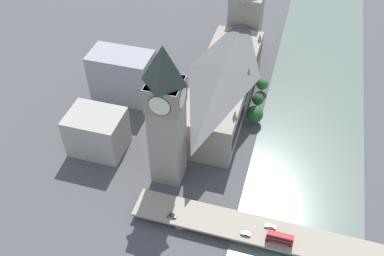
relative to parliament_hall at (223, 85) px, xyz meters
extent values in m
plane|color=#4C4C4F|center=(-16.65, 8.00, -13.91)|extent=(600.00, 600.00, 0.00)
cube|color=slate|center=(-49.12, 8.00, -13.76)|extent=(52.93, 360.00, 0.30)
cube|color=gray|center=(0.06, 0.00, -2.54)|extent=(27.42, 90.29, 22.74)
cube|color=black|center=(-13.80, 0.00, -1.41)|extent=(0.40, 83.07, 6.82)
pyramid|color=#4C4C4C|center=(0.06, 0.00, 11.45)|extent=(26.87, 88.49, 5.24)
cone|color=gray|center=(-12.65, -34.31, 11.33)|extent=(2.20, 2.20, 5.00)
cone|color=gray|center=(-12.65, 0.00, 11.33)|extent=(2.20, 2.20, 5.00)
cone|color=gray|center=(-12.65, 34.31, 11.33)|extent=(2.20, 2.20, 5.00)
cube|color=gray|center=(12.44, 55.79, 12.94)|extent=(13.29, 13.29, 53.70)
cube|color=gray|center=(12.44, 55.79, 33.81)|extent=(14.08, 14.08, 11.96)
cylinder|color=black|center=(5.62, 55.79, 33.81)|extent=(0.50, 9.42, 9.42)
cylinder|color=silver|center=(5.49, 55.79, 33.81)|extent=(0.62, 8.73, 8.73)
cylinder|color=black|center=(19.26, 55.79, 33.81)|extent=(0.50, 9.42, 9.42)
cylinder|color=silver|center=(19.40, 55.79, 33.81)|extent=(0.62, 8.73, 8.73)
cylinder|color=black|center=(12.44, 48.97, 33.81)|extent=(9.42, 0.50, 9.42)
cylinder|color=silver|center=(12.44, 48.84, 33.81)|extent=(8.73, 0.62, 8.73)
cylinder|color=black|center=(12.44, 62.61, 33.81)|extent=(9.42, 0.50, 9.42)
cylinder|color=silver|center=(12.44, 62.75, 33.81)|extent=(8.73, 0.62, 8.73)
pyramid|color=#2D3833|center=(12.44, 55.79, 48.16)|extent=(13.55, 13.55, 16.73)
cube|color=gray|center=(0.06, -58.77, 5.23)|extent=(19.25, 19.25, 38.28)
cube|color=gray|center=(-49.12, 77.49, -12.36)|extent=(3.00, 12.00, 3.12)
cube|color=gray|center=(-0.86, 77.49, -12.36)|extent=(3.00, 12.00, 3.12)
cube|color=gray|center=(-49.12, 77.49, -10.20)|extent=(137.87, 14.12, 1.20)
cube|color=red|center=(-41.60, 80.74, -8.14)|extent=(10.73, 2.42, 2.03)
cube|color=black|center=(-41.60, 80.74, -7.73)|extent=(9.66, 2.48, 0.89)
cube|color=red|center=(-41.60, 80.74, -5.94)|extent=(10.52, 2.42, 2.38)
cube|color=black|center=(-41.60, 80.74, -5.82)|extent=(9.66, 2.48, 1.14)
cube|color=maroon|center=(-41.60, 80.74, -4.66)|extent=(10.41, 2.30, 0.16)
cylinder|color=black|center=(-37.12, 79.64, -9.04)|extent=(1.11, 0.28, 1.11)
cylinder|color=black|center=(-37.12, 81.85, -9.04)|extent=(1.11, 0.28, 1.11)
cylinder|color=black|center=(-45.97, 79.64, -9.04)|extent=(1.11, 0.28, 1.11)
cylinder|color=black|center=(-45.97, 81.85, -9.04)|extent=(1.11, 0.28, 1.11)
cube|color=slate|center=(2.98, 81.05, -9.06)|extent=(4.15, 1.76, 0.57)
cube|color=black|center=(2.85, 81.05, -8.52)|extent=(2.16, 1.58, 0.52)
cylinder|color=black|center=(4.56, 80.26, -9.25)|extent=(0.69, 0.22, 0.69)
cylinder|color=black|center=(4.56, 81.83, -9.25)|extent=(0.69, 0.22, 0.69)
cylinder|color=black|center=(1.39, 80.26, -9.25)|extent=(0.69, 0.22, 0.69)
cylinder|color=black|center=(1.39, 81.83, -9.25)|extent=(0.69, 0.22, 0.69)
cube|color=navy|center=(-28.29, 81.12, -9.06)|extent=(4.08, 1.70, 0.57)
cube|color=black|center=(-28.41, 81.12, -8.50)|extent=(2.12, 1.53, 0.55)
cylinder|color=black|center=(-26.74, 80.36, -9.25)|extent=(0.69, 0.22, 0.69)
cylinder|color=black|center=(-26.74, 81.88, -9.25)|extent=(0.69, 0.22, 0.69)
cylinder|color=black|center=(-29.84, 80.36, -9.25)|extent=(0.69, 0.22, 0.69)
cylinder|color=black|center=(-29.84, 81.88, -9.25)|extent=(0.69, 0.22, 0.69)
cube|color=silver|center=(-37.36, 74.95, -9.02)|extent=(4.63, 1.75, 0.67)
cube|color=black|center=(-37.50, 74.95, -8.45)|extent=(2.41, 1.58, 0.46)
cylinder|color=black|center=(-35.52, 74.16, -9.26)|extent=(0.68, 0.22, 0.68)
cylinder|color=black|center=(-35.52, 75.73, -9.26)|extent=(0.68, 0.22, 0.68)
cylinder|color=black|center=(-39.20, 74.16, -9.26)|extent=(0.68, 0.22, 0.68)
cylinder|color=black|center=(-39.20, 75.73, -9.26)|extent=(0.68, 0.22, 0.68)
cube|color=#A39E93|center=(51.14, 48.80, -3.26)|extent=(26.22, 20.17, 21.30)
cube|color=#939399|center=(54.84, 7.52, 0.08)|extent=(33.30, 18.75, 27.99)
cylinder|color=brown|center=(-19.27, 9.39, -12.81)|extent=(0.70, 0.70, 2.20)
sphere|color=#235628|center=(-19.27, 9.39, -7.95)|extent=(8.87, 8.87, 8.87)
cylinder|color=brown|center=(-18.70, -4.31, -12.74)|extent=(0.70, 0.70, 2.34)
sphere|color=#1E4C23|center=(-18.70, -4.31, -8.84)|extent=(6.43, 6.43, 6.43)
cylinder|color=brown|center=(-18.81, -17.97, -12.58)|extent=(0.70, 0.70, 2.67)
sphere|color=#2D6633|center=(-18.81, -17.97, -8.34)|extent=(6.84, 6.84, 6.84)
camera|label=1|loc=(-33.99, 179.03, 139.57)|focal=40.00mm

